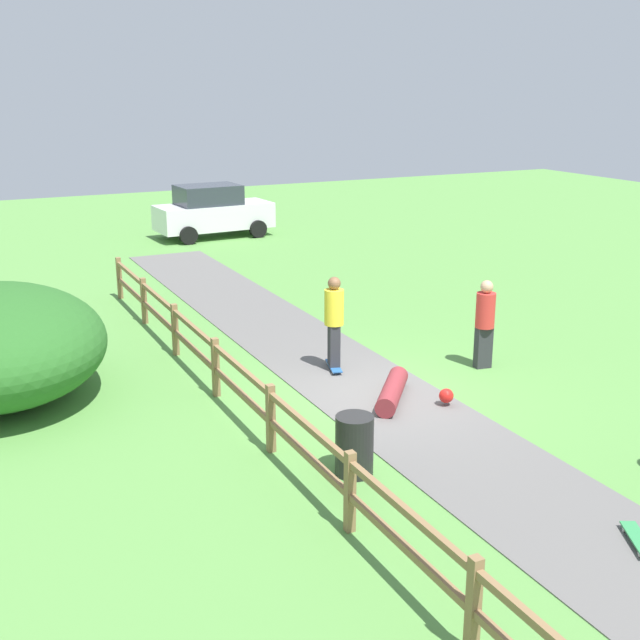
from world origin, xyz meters
name	(u,v)px	position (x,y,z in m)	size (l,w,h in m)	color
ground_plane	(376,396)	(0.00, 0.00, 0.00)	(60.00, 60.00, 0.00)	#568E42
asphalt_path	(376,395)	(0.00, 0.00, 0.01)	(2.40, 28.00, 0.02)	#605E5B
wooden_fence	(241,384)	(-2.60, 0.00, 0.67)	(0.12, 18.12, 1.10)	olive
trash_bin	(354,445)	(-1.80, -2.50, 0.45)	(0.56, 0.56, 0.90)	black
skater_riding	(334,318)	(-0.06, 1.56, 1.07)	(0.47, 0.82, 1.88)	#265999
skater_fallen	(396,391)	(0.18, -0.41, 0.20)	(1.54, 1.53, 0.36)	maroon
skateboard_loose	(638,539)	(0.44, -5.72, 0.09)	(0.55, 0.80, 0.08)	#338C4C
bystander_red	(485,320)	(2.69, 0.40, 0.99)	(0.43, 0.43, 1.79)	#2D2D33
parked_car_white	(213,211)	(2.47, 16.30, 0.96)	(4.29, 2.19, 1.92)	silver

